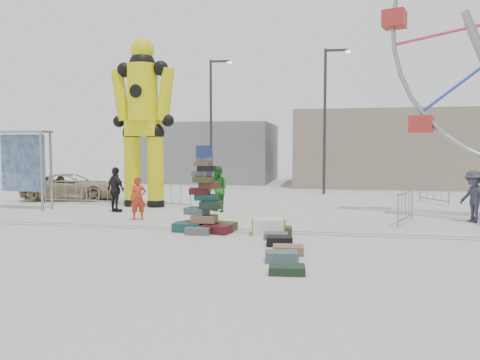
% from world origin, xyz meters
% --- Properties ---
extents(ground, '(90.00, 90.00, 0.00)m').
position_xyz_m(ground, '(0.00, 0.00, 0.00)').
color(ground, '#9E9E99').
rests_on(ground, ground).
extents(track_line_near, '(40.00, 0.04, 0.01)m').
position_xyz_m(track_line_near, '(0.00, 0.60, 0.00)').
color(track_line_near, '#47443F').
rests_on(track_line_near, ground).
extents(track_line_far, '(40.00, 0.04, 0.01)m').
position_xyz_m(track_line_far, '(0.00, 1.00, 0.00)').
color(track_line_far, '#47443F').
rests_on(track_line_far, ground).
extents(building_right, '(12.00, 8.00, 5.00)m').
position_xyz_m(building_right, '(7.00, 20.00, 2.50)').
color(building_right, gray).
rests_on(building_right, ground).
extents(building_left, '(10.00, 8.00, 4.40)m').
position_xyz_m(building_left, '(-6.00, 22.00, 2.20)').
color(building_left, gray).
rests_on(building_left, ground).
extents(lamp_post_right, '(1.41, 0.25, 8.00)m').
position_xyz_m(lamp_post_right, '(3.09, 13.00, 4.48)').
color(lamp_post_right, '#2D2D30').
rests_on(lamp_post_right, ground).
extents(lamp_post_left, '(1.41, 0.25, 8.00)m').
position_xyz_m(lamp_post_left, '(-3.91, 15.00, 4.48)').
color(lamp_post_left, '#2D2D30').
rests_on(lamp_post_left, ground).
extents(suitcase_tower, '(1.93, 1.66, 2.67)m').
position_xyz_m(suitcase_tower, '(-0.51, 0.55, 0.75)').
color(suitcase_tower, '#184648').
rests_on(suitcase_tower, ground).
extents(crash_test_dummy, '(3.00, 1.32, 7.56)m').
position_xyz_m(crash_test_dummy, '(-4.75, 5.98, 3.99)').
color(crash_test_dummy, black).
rests_on(crash_test_dummy, ground).
extents(banner_scaffold, '(4.57, 0.82, 3.30)m').
position_xyz_m(banner_scaffold, '(-10.42, 4.10, 2.48)').
color(banner_scaffold, gray).
rests_on(banner_scaffold, ground).
extents(steamer_trunk, '(1.08, 0.73, 0.47)m').
position_xyz_m(steamer_trunk, '(1.50, 0.41, 0.23)').
color(steamer_trunk, silver).
rests_on(steamer_trunk, ground).
extents(row_case_0, '(0.71, 0.60, 0.23)m').
position_xyz_m(row_case_0, '(1.87, 0.48, 0.11)').
color(row_case_0, '#36391C').
rests_on(row_case_0, ground).
extents(row_case_1, '(0.66, 0.51, 0.19)m').
position_xyz_m(row_case_1, '(1.81, -0.31, 0.09)').
color(row_case_1, '#54565B').
rests_on(row_case_1, ground).
extents(row_case_2, '(0.75, 0.60, 0.25)m').
position_xyz_m(row_case_2, '(2.00, -1.15, 0.13)').
color(row_case_2, black).
rests_on(row_case_2, ground).
extents(row_case_3, '(0.80, 0.59, 0.22)m').
position_xyz_m(row_case_3, '(2.31, -2.12, 0.11)').
color(row_case_3, '#846043').
rests_on(row_case_3, ground).
extents(row_case_4, '(0.82, 0.62, 0.24)m').
position_xyz_m(row_case_4, '(2.23, -2.88, 0.12)').
color(row_case_4, '#435860').
rests_on(row_case_4, ground).
extents(row_case_5, '(0.78, 0.55, 0.18)m').
position_xyz_m(row_case_5, '(2.45, -3.90, 0.09)').
color(row_case_5, black).
rests_on(row_case_5, ground).
extents(barricade_dummy_a, '(2.00, 0.23, 1.10)m').
position_xyz_m(barricade_dummy_a, '(-8.71, 6.23, 0.55)').
color(barricade_dummy_a, gray).
rests_on(barricade_dummy_a, ground).
extents(barricade_dummy_b, '(1.98, 0.52, 1.10)m').
position_xyz_m(barricade_dummy_b, '(-7.03, 6.17, 0.55)').
color(barricade_dummy_b, gray).
rests_on(barricade_dummy_b, ground).
extents(barricade_dummy_c, '(1.95, 0.66, 1.10)m').
position_xyz_m(barricade_dummy_c, '(-3.42, 5.76, 0.55)').
color(barricade_dummy_c, gray).
rests_on(barricade_dummy_c, ground).
extents(barricade_wheel_front, '(0.84, 1.89, 1.10)m').
position_xyz_m(barricade_wheel_front, '(5.87, 3.30, 0.55)').
color(barricade_wheel_front, gray).
rests_on(barricade_wheel_front, ground).
extents(barricade_wheel_back, '(1.00, 1.83, 1.10)m').
position_xyz_m(barricade_wheel_back, '(8.10, 9.64, 0.55)').
color(barricade_wheel_back, gray).
rests_on(barricade_wheel_back, ground).
extents(pedestrian_red, '(0.68, 0.59, 1.56)m').
position_xyz_m(pedestrian_red, '(-3.46, 2.30, 0.78)').
color(pedestrian_red, '#AF3019').
rests_on(pedestrian_red, ground).
extents(pedestrian_green, '(1.15, 1.12, 1.87)m').
position_xyz_m(pedestrian_green, '(-1.14, 4.90, 0.94)').
color(pedestrian_green, '#1C7122').
rests_on(pedestrian_green, ground).
extents(pedestrian_black, '(1.14, 0.93, 1.82)m').
position_xyz_m(pedestrian_black, '(-5.18, 4.09, 0.91)').
color(pedestrian_black, black).
rests_on(pedestrian_black, ground).
extents(pedestrian_grey, '(1.07, 1.34, 1.81)m').
position_xyz_m(pedestrian_grey, '(8.21, 3.99, 0.91)').
color(pedestrian_grey, '#2A2C39').
rests_on(pedestrian_grey, ground).
extents(parked_suv, '(5.04, 3.21, 1.30)m').
position_xyz_m(parked_suv, '(-9.39, 7.84, 0.65)').
color(parked_suv, tan).
rests_on(parked_suv, ground).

